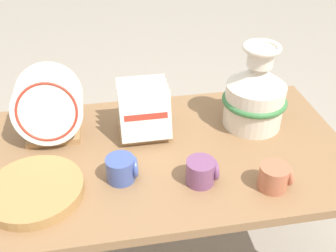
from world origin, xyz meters
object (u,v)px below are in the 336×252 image
(mug_cobalt_glaze, at_px, (122,169))
(mug_terracotta_glaze, at_px, (275,177))
(mug_plum_glaze, at_px, (202,172))
(dish_rack_round_plates, at_px, (49,111))
(ceramic_vase, at_px, (255,94))
(wicker_charger_stack, at_px, (35,190))
(dish_rack_square_plates, at_px, (144,117))

(mug_cobalt_glaze, bearing_deg, mug_terracotta_glaze, -14.49)
(mug_plum_glaze, distance_m, mug_cobalt_glaze, 0.26)
(dish_rack_round_plates, bearing_deg, ceramic_vase, -3.07)
(mug_terracotta_glaze, bearing_deg, mug_cobalt_glaze, 165.51)
(ceramic_vase, relative_size, mug_plum_glaze, 3.25)
(ceramic_vase, bearing_deg, wicker_charger_stack, -162.20)
(ceramic_vase, height_order, mug_terracotta_glaze, ceramic_vase)
(mug_plum_glaze, relative_size, mug_terracotta_glaze, 1.00)
(dish_rack_square_plates, relative_size, mug_plum_glaze, 1.97)
(dish_rack_round_plates, relative_size, mug_terracotta_glaze, 2.57)
(ceramic_vase, xyz_separation_m, wicker_charger_stack, (-0.82, -0.26, -0.12))
(mug_plum_glaze, xyz_separation_m, mug_terracotta_glaze, (0.23, -0.07, 0.00))
(mug_terracotta_glaze, bearing_deg, mug_plum_glaze, 163.89)
(mug_cobalt_glaze, bearing_deg, ceramic_vase, 23.78)
(ceramic_vase, bearing_deg, dish_rack_round_plates, 176.93)
(dish_rack_square_plates, height_order, wicker_charger_stack, dish_rack_square_plates)
(mug_terracotta_glaze, bearing_deg, ceramic_vase, 81.31)
(dish_rack_round_plates, relative_size, dish_rack_square_plates, 1.30)
(ceramic_vase, relative_size, mug_terracotta_glaze, 3.25)
(dish_rack_round_plates, xyz_separation_m, mug_cobalt_glaze, (0.24, -0.28, -0.08))
(wicker_charger_stack, xyz_separation_m, mug_cobalt_glaze, (0.28, 0.03, 0.02))
(wicker_charger_stack, xyz_separation_m, mug_plum_glaze, (0.54, -0.03, 0.02))
(mug_plum_glaze, bearing_deg, dish_rack_round_plates, 145.76)
(dish_rack_round_plates, height_order, mug_terracotta_glaze, dish_rack_round_plates)
(wicker_charger_stack, bearing_deg, dish_rack_square_plates, 35.02)
(wicker_charger_stack, height_order, mug_plum_glaze, mug_plum_glaze)
(ceramic_vase, bearing_deg, mug_plum_glaze, -133.48)
(dish_rack_square_plates, bearing_deg, mug_terracotta_glaze, -44.53)
(ceramic_vase, relative_size, dish_rack_round_plates, 1.26)
(dish_rack_square_plates, distance_m, mug_terracotta_glaze, 0.53)
(wicker_charger_stack, height_order, mug_cobalt_glaze, mug_cobalt_glaze)
(dish_rack_square_plates, xyz_separation_m, wicker_charger_stack, (-0.39, -0.27, -0.06))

